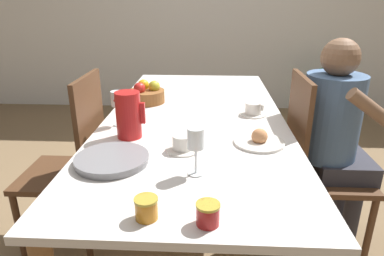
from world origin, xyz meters
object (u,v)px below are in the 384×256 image
wine_glass_water (117,101)px  teacup_near_person (183,144)px  jam_jar_red (146,207)px  jam_jar_amber (208,213)px  chair_person_side (315,163)px  red_pitcher (128,115)px  person_seated (336,130)px  potted_plant (324,90)px  serving_tray (112,160)px  bread_plate (259,140)px  fruit_bowl (146,94)px  teacup_across (253,110)px  chair_opposite (74,162)px  wine_glass_juice (196,141)px

wine_glass_water → teacup_near_person: size_ratio=1.20×
jam_jar_red → jam_jar_amber: bearing=-6.0°
chair_person_side → red_pitcher: size_ratio=4.61×
chair_person_side → teacup_near_person: (-0.69, -0.37, 0.26)m
teacup_near_person → chair_person_side: bearing=28.3°
person_seated → potted_plant: person_seated is taller
potted_plant → serving_tray: bearing=-122.5°
bread_plate → fruit_bowl: 0.87m
bread_plate → potted_plant: bearing=66.0°
chair_person_side → red_pitcher: bearing=-76.2°
chair_person_side → jam_jar_amber: 1.09m
red_pitcher → serving_tray: bearing=-92.1°
bread_plate → jam_jar_amber: size_ratio=3.17×
teacup_across → fruit_bowl: fruit_bowl is taller
jam_jar_red → wine_glass_water: bearing=109.8°
jam_jar_red → fruit_bowl: (-0.21, 1.19, 0.01)m
chair_opposite → potted_plant: chair_opposite is taller
teacup_near_person → teacup_across: (0.35, 0.49, 0.00)m
wine_glass_juice → teacup_near_person: bearing=107.3°
chair_person_side → teacup_across: 0.45m
wine_glass_water → jam_jar_red: wine_glass_water is taller
teacup_across → bread_plate: size_ratio=0.66×
serving_tray → jam_jar_amber: 0.53m
wine_glass_water → bread_plate: bearing=-16.4°
teacup_across → chair_person_side: bearing=-18.8°
serving_tray → fruit_bowl: fruit_bowl is taller
serving_tray → potted_plant: serving_tray is taller
wine_glass_juice → bread_plate: size_ratio=0.81×
wine_glass_juice → chair_person_side: bearing=42.6°
chair_person_side → wine_glass_juice: bearing=-47.4°
jam_jar_red → wine_glass_juice: bearing=64.2°
red_pitcher → wine_glass_water: bearing=120.4°
person_seated → fruit_bowl: 1.11m
person_seated → serving_tray: size_ratio=4.05×
wine_glass_water → jam_jar_amber: wine_glass_water is taller
fruit_bowl → person_seated: bearing=-15.5°
bread_plate → chair_opposite: bearing=166.6°
jam_jar_amber → jam_jar_red: size_ratio=1.00×
chair_person_side → serving_tray: chair_person_side is taller
chair_person_side → jam_jar_red: chair_person_side is taller
jam_jar_red → potted_plant: bearing=63.7°
chair_opposite → teacup_across: 1.03m
chair_person_side → wine_glass_juice: 0.93m
teacup_across → jam_jar_red: teacup_across is taller
wine_glass_water → bread_plate: 0.72m
wine_glass_juice → chair_opposite: bearing=142.8°
person_seated → teacup_near_person: size_ratio=7.96×
red_pitcher → jam_jar_amber: red_pitcher is taller
chair_person_side → jam_jar_amber: size_ratio=14.02×
chair_opposite → serving_tray: size_ratio=3.42×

